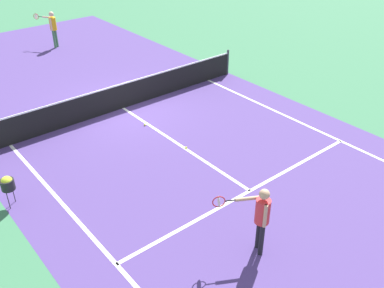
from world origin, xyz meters
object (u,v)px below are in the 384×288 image
Objects in this scene: player_near at (261,214)px; tennis_ball_mid_court at (186,148)px; tennis_ball_near_net at (145,125)px; ball_hopper at (7,183)px; net at (122,96)px; player_far at (53,25)px.

tennis_ball_mid_court is (1.47, 4.39, -1.02)m from player_near.
ball_hopper is at bearing -164.56° from tennis_ball_near_net.
player_far is at bearing 82.70° from net.
player_near reaches higher than ball_hopper.
player_near is 0.96× the size of player_far.
tennis_ball_mid_court is (0.02, -3.64, -0.46)m from net.
player_far is 11.72m from tennis_ball_mid_court.
ball_hopper is 13.25× the size of tennis_ball_near_net.
tennis_ball_mid_court is (-1.00, -11.63, -1.07)m from player_far.
net reaches higher than tennis_ball_near_net.
tennis_ball_mid_court is at bearing -94.91° from player_far.
tennis_ball_near_net is at bearing 78.41° from player_near.
tennis_ball_mid_court is 2.04m from tennis_ball_near_net.
net is 6.22× the size of player_near.
player_far is (1.02, 7.99, 0.61)m from net.
tennis_ball_mid_court and tennis_ball_near_net have the same top height.
player_far is 12.57m from ball_hopper.
player_far reaches higher than player_near.
player_near is at bearing -108.57° from tennis_ball_mid_court.
ball_hopper reaches higher than tennis_ball_near_net.
ball_hopper is 13.25× the size of tennis_ball_mid_court.
net is 11.97× the size of ball_hopper.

